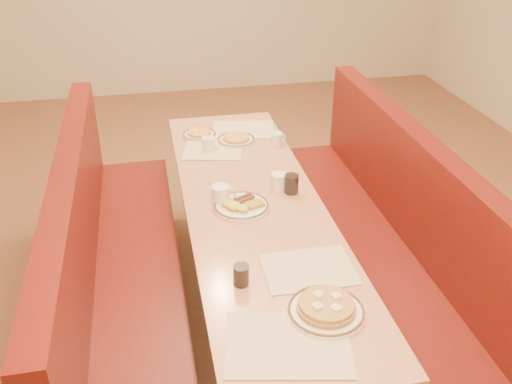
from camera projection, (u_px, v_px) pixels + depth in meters
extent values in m
plane|color=#9E6647|center=(254.00, 317.00, 3.28)|extent=(8.00, 8.00, 0.00)
cube|color=black|center=(254.00, 313.00, 3.27)|extent=(0.55, 1.88, 0.06)
cube|color=black|center=(254.00, 267.00, 3.11)|extent=(0.15, 1.75, 0.71)
cube|color=#E28768|center=(254.00, 208.00, 2.92)|extent=(0.70, 2.50, 0.04)
cube|color=#4C3326|center=(134.00, 320.00, 3.11)|extent=(0.55, 2.50, 0.20)
cube|color=#5F1410|center=(128.00, 280.00, 2.98)|extent=(0.55, 2.50, 0.16)
cube|color=#5F1410|center=(74.00, 224.00, 2.76)|extent=(0.12, 2.50, 0.60)
cube|color=#4C3326|center=(367.00, 288.00, 3.35)|extent=(0.55, 2.50, 0.20)
cube|color=#5F1410|center=(371.00, 251.00, 3.22)|extent=(0.55, 2.50, 0.16)
cube|color=#5F1410|center=(416.00, 188.00, 3.07)|extent=(0.12, 2.50, 0.60)
cube|color=beige|center=(288.00, 344.00, 2.05)|extent=(0.51, 0.42, 0.00)
cube|color=beige|center=(308.00, 269.00, 2.44)|extent=(0.39, 0.29, 0.00)
cube|color=beige|center=(213.00, 151.00, 3.47)|extent=(0.40, 0.33, 0.00)
cube|color=beige|center=(243.00, 130.00, 3.76)|extent=(0.45, 0.37, 0.00)
cylinder|color=white|center=(326.00, 312.00, 2.19)|extent=(0.30, 0.30, 0.02)
torus|color=brown|center=(326.00, 310.00, 2.18)|extent=(0.30, 0.30, 0.01)
cylinder|color=gold|center=(326.00, 308.00, 2.18)|extent=(0.23, 0.23, 0.02)
cylinder|color=gold|center=(327.00, 304.00, 2.17)|extent=(0.21, 0.21, 0.02)
cylinder|color=#FFE7A6|center=(336.00, 296.00, 2.19)|extent=(0.04, 0.04, 0.01)
cylinder|color=#FFE7A6|center=(318.00, 294.00, 2.20)|extent=(0.04, 0.04, 0.01)
cylinder|color=#FFE7A6|center=(317.00, 306.00, 2.14)|extent=(0.04, 0.04, 0.01)
cylinder|color=#FFE7A6|center=(336.00, 308.00, 2.13)|extent=(0.04, 0.04, 0.01)
cylinder|color=white|center=(241.00, 206.00, 2.88)|extent=(0.29, 0.29, 0.02)
torus|color=brown|center=(241.00, 205.00, 2.88)|extent=(0.28, 0.28, 0.01)
ellipsoid|color=#FFEF41|center=(234.00, 206.00, 2.83)|extent=(0.07, 0.07, 0.04)
ellipsoid|color=#FFEF41|center=(243.00, 208.00, 2.82)|extent=(0.06, 0.06, 0.03)
ellipsoid|color=#FFEF41|center=(228.00, 204.00, 2.86)|extent=(0.06, 0.06, 0.03)
cylinder|color=brown|center=(246.00, 200.00, 2.90)|extent=(0.10, 0.07, 0.02)
cylinder|color=brown|center=(243.00, 197.00, 2.92)|extent=(0.10, 0.07, 0.02)
cube|color=gold|center=(255.00, 204.00, 2.86)|extent=(0.10, 0.08, 0.02)
cylinder|color=white|center=(236.00, 140.00, 3.59)|extent=(0.24, 0.24, 0.02)
torus|color=brown|center=(236.00, 139.00, 3.59)|extent=(0.24, 0.24, 0.01)
cylinder|color=#E49D50|center=(236.00, 138.00, 3.58)|extent=(0.17, 0.17, 0.02)
ellipsoid|color=#FFEF41|center=(231.00, 136.00, 3.59)|extent=(0.05, 0.05, 0.02)
cylinder|color=white|center=(199.00, 135.00, 3.67)|extent=(0.22, 0.22, 0.02)
torus|color=brown|center=(199.00, 134.00, 3.67)|extent=(0.21, 0.21, 0.01)
cylinder|color=#E49D50|center=(199.00, 132.00, 3.66)|extent=(0.15, 0.15, 0.02)
ellipsoid|color=#FFEF41|center=(195.00, 131.00, 3.67)|extent=(0.04, 0.04, 0.02)
cylinder|color=white|center=(279.00, 181.00, 3.04)|extent=(0.08, 0.08, 0.09)
torus|color=white|center=(287.00, 181.00, 3.04)|extent=(0.07, 0.03, 0.06)
cylinder|color=black|center=(279.00, 175.00, 3.02)|extent=(0.07, 0.07, 0.01)
cylinder|color=white|center=(221.00, 195.00, 2.90)|extent=(0.09, 0.09, 0.10)
torus|color=white|center=(230.00, 194.00, 2.91)|extent=(0.07, 0.02, 0.07)
cylinder|color=black|center=(220.00, 188.00, 2.88)|extent=(0.08, 0.08, 0.01)
cylinder|color=white|center=(276.00, 139.00, 3.54)|extent=(0.07, 0.07, 0.08)
torus|color=white|center=(282.00, 138.00, 3.55)|extent=(0.06, 0.02, 0.06)
cylinder|color=black|center=(276.00, 134.00, 3.52)|extent=(0.06, 0.06, 0.01)
cylinder|color=white|center=(208.00, 144.00, 3.47)|extent=(0.08, 0.08, 0.08)
torus|color=white|center=(215.00, 144.00, 3.48)|extent=(0.06, 0.02, 0.06)
cylinder|color=black|center=(208.00, 138.00, 3.46)|extent=(0.06, 0.06, 0.01)
cylinder|color=black|center=(241.00, 275.00, 2.33)|extent=(0.06, 0.06, 0.09)
cylinder|color=silver|center=(241.00, 275.00, 2.33)|extent=(0.07, 0.07, 0.09)
cylinder|color=black|center=(292.00, 184.00, 3.00)|extent=(0.07, 0.07, 0.10)
cylinder|color=silver|center=(292.00, 184.00, 3.00)|extent=(0.07, 0.07, 0.10)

